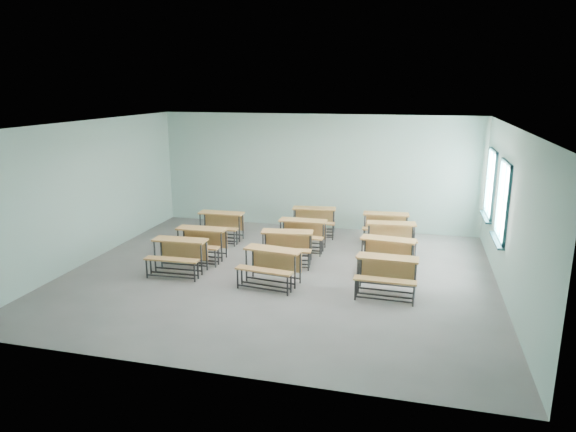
% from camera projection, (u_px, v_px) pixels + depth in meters
% --- Properties ---
extents(room, '(9.04, 8.04, 3.24)m').
position_uv_depth(room, '(283.00, 202.00, 10.66)').
color(room, gray).
rests_on(room, ground).
extents(desk_unit_r0c0, '(1.20, 0.83, 0.73)m').
position_uv_depth(desk_unit_r0c0, '(179.00, 251.00, 11.04)').
color(desk_unit_r0c0, '#BD8444').
rests_on(desk_unit_r0c0, ground).
extents(desk_unit_r0c1, '(1.26, 0.92, 0.73)m').
position_uv_depth(desk_unit_r0c1, '(271.00, 261.00, 10.39)').
color(desk_unit_r0c1, '#BD8444').
rests_on(desk_unit_r0c1, ground).
extents(desk_unit_r0c2, '(1.19, 0.81, 0.73)m').
position_uv_depth(desk_unit_r0c2, '(387.00, 270.00, 9.89)').
color(desk_unit_r0c2, '#BD8444').
rests_on(desk_unit_r0c2, ground).
extents(desk_unit_r1c0, '(1.18, 0.80, 0.73)m').
position_uv_depth(desk_unit_r1c0, '(200.00, 239.00, 11.90)').
color(desk_unit_r1c0, '#BD8444').
rests_on(desk_unit_r1c0, ground).
extents(desk_unit_r1c1, '(1.26, 0.93, 0.73)m').
position_uv_depth(desk_unit_r1c1, '(287.00, 242.00, 11.65)').
color(desk_unit_r1c1, '#BD8444').
rests_on(desk_unit_r1c1, ground).
extents(desk_unit_r1c2, '(1.24, 0.90, 0.73)m').
position_uv_depth(desk_unit_r1c2, '(387.00, 250.00, 11.09)').
color(desk_unit_r1c2, '#BD8444').
rests_on(desk_unit_r1c2, ground).
extents(desk_unit_r2c0, '(1.19, 0.81, 0.73)m').
position_uv_depth(desk_unit_r2c0, '(220.00, 222.00, 13.38)').
color(desk_unit_r2c0, '#BD8444').
rests_on(desk_unit_r2c0, ground).
extents(desk_unit_r2c1, '(1.18, 0.80, 0.73)m').
position_uv_depth(desk_unit_r2c1, '(302.00, 230.00, 12.63)').
color(desk_unit_r2c1, '#BD8444').
rests_on(desk_unit_r2c1, ground).
extents(desk_unit_r2c2, '(1.25, 0.92, 0.73)m').
position_uv_depth(desk_unit_r2c2, '(391.00, 233.00, 12.37)').
color(desk_unit_r2c2, '#BD8444').
rests_on(desk_unit_r2c2, ground).
extents(desk_unit_r3c1, '(1.26, 0.92, 0.73)m').
position_uv_depth(desk_unit_r3c1, '(314.00, 217.00, 13.89)').
color(desk_unit_r3c1, '#BD8444').
rests_on(desk_unit_r3c1, ground).
extents(desk_unit_r3c2, '(1.22, 0.86, 0.73)m').
position_uv_depth(desk_unit_r3c2, '(386.00, 223.00, 13.28)').
color(desk_unit_r3c2, '#BD8444').
rests_on(desk_unit_r3c2, ground).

